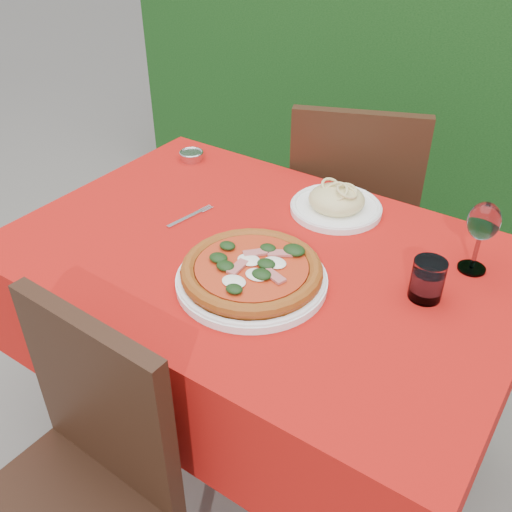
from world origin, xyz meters
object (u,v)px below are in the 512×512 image
Objects in this scene: pizza_plate at (252,273)px; pasta_plate at (336,203)px; chair_near at (76,480)px; chair_far at (352,210)px; wine_glass at (483,224)px; water_glass at (427,281)px; fork at (185,219)px; steel_ramekin at (192,156)px.

pizza_plate is 1.64× the size of pasta_plate.
pasta_plate is at bearing 84.55° from chair_near.
chair_far is 2.25× the size of pizza_plate.
pasta_plate is (0.01, 0.40, -0.00)m from pizza_plate.
chair_near is at bearing -102.60° from pizza_plate.
wine_glass is at bearing 117.07° from chair_far.
water_glass reaches higher than pasta_plate.
pizza_plate is at bearing 79.26° from chair_near.
pizza_plate is at bearing -13.48° from fork.
pizza_plate is at bearing -90.76° from pasta_plate.
fork is at bearing -139.50° from pasta_plate.
fork is (-0.31, 0.13, -0.03)m from pizza_plate.
chair_near is 5.23× the size of fork.
chair_far is 0.59m from steel_ramekin.
water_glass is (0.45, -0.60, 0.26)m from chair_far.
water_glass is 0.19m from wine_glass.
wine_glass is 0.94m from steel_ramekin.
water_glass is 0.58× the size of fork.
steel_ramekin is (-0.43, -0.34, 0.23)m from chair_far.
water_glass is 0.91m from steel_ramekin.
chair_far reaches higher than pasta_plate.
water_glass is 0.66m from fork.
chair_near reaches higher than pizza_plate.
water_glass reaches higher than fork.
chair_near is 1.04m from wine_glass.
pasta_plate is 0.42m from fork.
chair_far is (0.00, 1.26, 0.04)m from chair_near.
chair_far is 13.10× the size of steel_ramekin.
pizza_plate is at bearing 75.39° from chair_far.
pasta_plate reaches higher than fork.
chair_far reaches higher than water_glass.
chair_near is at bearing -65.06° from steel_ramekin.
pizza_plate reaches higher than fork.
pizza_plate is 0.34m from fork.
water_glass is at bearing 104.69° from chair_far.
chair_far is at bearing 106.61° from pasta_plate.
steel_ramekin is (-0.53, 0.43, -0.02)m from pizza_plate.
water_glass is at bearing -16.01° from steel_ramekin.
steel_ramekin is (-0.54, 0.03, -0.01)m from pasta_plate.
fork is (-0.66, -0.04, -0.04)m from water_glass.
chair_near is at bearing 67.49° from chair_far.
chair_near is at bearing -97.31° from pasta_plate.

